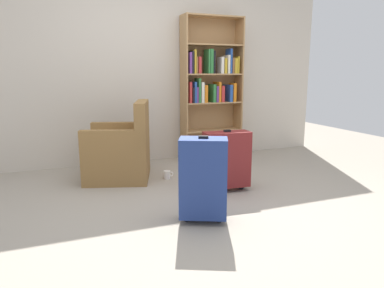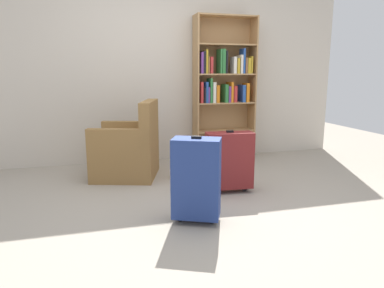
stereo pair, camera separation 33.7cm
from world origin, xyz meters
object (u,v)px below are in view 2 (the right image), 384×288
at_px(bookshelf, 223,86).
at_px(suitcase_dark_red, 229,160).
at_px(mug, 173,174).
at_px(armchair, 129,150).
at_px(suitcase_navy_blue, 196,178).

height_order(bookshelf, suitcase_dark_red, bookshelf).
xyz_separation_m(mug, suitcase_dark_red, (0.45, -0.63, 0.29)).
relative_size(armchair, suitcase_dark_red, 1.39).
bearing_deg(mug, suitcase_navy_blue, -93.84).
height_order(armchair, mug, armchair).
xyz_separation_m(bookshelf, armchair, (-1.39, -0.60, -0.72)).
bearing_deg(bookshelf, suitcase_navy_blue, -115.44).
relative_size(bookshelf, mug, 16.43).
xyz_separation_m(bookshelf, suitcase_dark_red, (-0.46, -1.44, -0.70)).
distance_m(armchair, suitcase_dark_red, 1.26).
distance_m(bookshelf, suitcase_navy_blue, 2.40).
xyz_separation_m(armchair, suitcase_dark_red, (0.94, -0.84, 0.02)).
distance_m(bookshelf, mug, 1.57).
distance_m(armchair, mug, 0.59).
bearing_deg(bookshelf, armchair, -156.68).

